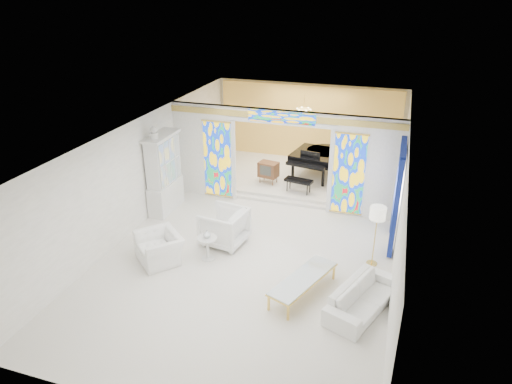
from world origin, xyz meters
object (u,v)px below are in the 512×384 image
(tv_console, at_px, (268,170))
(sofa, at_px, (363,297))
(armchair_right, at_px, (224,227))
(armchair_left, at_px, (160,248))
(china_cabinet, at_px, (164,174))
(grand_piano, at_px, (320,156))
(coffee_table, at_px, (303,279))

(tv_console, bearing_deg, sofa, -44.75)
(armchair_right, bearing_deg, armchair_left, -35.90)
(china_cabinet, bearing_deg, grand_piano, 42.00)
(sofa, distance_m, grand_piano, 6.95)
(armchair_left, relative_size, armchair_right, 1.03)
(china_cabinet, xyz_separation_m, coffee_table, (4.85, -2.85, -0.77))
(coffee_table, height_order, tv_console, tv_console)
(china_cabinet, relative_size, armchair_left, 2.46)
(armchair_right, relative_size, tv_console, 1.48)
(coffee_table, relative_size, tv_console, 2.82)
(grand_piano, bearing_deg, coffee_table, -73.00)
(sofa, bearing_deg, tv_console, 55.60)
(armchair_left, bearing_deg, china_cabinet, 156.10)
(sofa, relative_size, coffee_table, 1.00)
(china_cabinet, xyz_separation_m, tv_console, (2.49, 2.52, -0.52))
(coffee_table, xyz_separation_m, tv_console, (-2.36, 5.36, 0.25))
(armchair_right, relative_size, coffee_table, 0.53)
(armchair_right, distance_m, coffee_table, 2.89)
(armchair_left, relative_size, sofa, 0.54)
(coffee_table, distance_m, tv_console, 5.87)
(china_cabinet, bearing_deg, armchair_left, -65.54)
(sofa, xyz_separation_m, tv_console, (-3.68, 5.48, 0.35))
(armchair_right, xyz_separation_m, sofa, (3.77, -1.64, -0.19))
(sofa, bearing_deg, grand_piano, 39.85)
(sofa, xyz_separation_m, grand_piano, (-2.15, 6.58, 0.62))
(coffee_table, bearing_deg, armchair_right, 148.22)
(armchair_right, bearing_deg, grand_piano, 170.27)
(china_cabinet, relative_size, grand_piano, 0.97)
(armchair_left, xyz_separation_m, tv_console, (1.31, 5.10, 0.29))
(tv_console, bearing_deg, coffee_table, -54.82)
(china_cabinet, xyz_separation_m, grand_piano, (4.01, 3.62, -0.25))
(coffee_table, bearing_deg, china_cabinet, 149.61)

